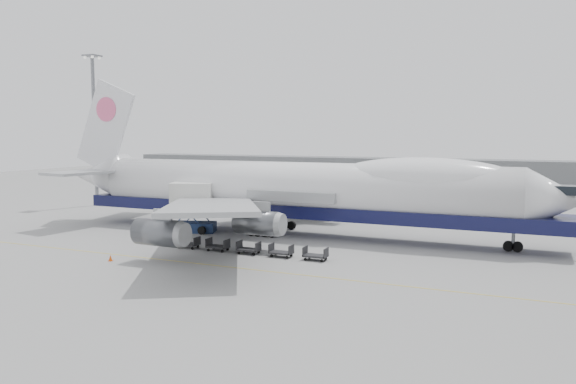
% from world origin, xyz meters
% --- Properties ---
extents(ground, '(260.00, 260.00, 0.00)m').
position_xyz_m(ground, '(0.00, 0.00, 0.00)').
color(ground, gray).
rests_on(ground, ground).
extents(apron_line, '(60.00, 0.15, 0.01)m').
position_xyz_m(apron_line, '(0.00, -6.00, 0.01)').
color(apron_line, gold).
rests_on(apron_line, ground).
extents(hangar, '(110.00, 8.00, 7.00)m').
position_xyz_m(hangar, '(-10.00, 70.00, 3.50)').
color(hangar, slate).
rests_on(hangar, ground).
extents(floodlight_mast, '(2.40, 2.40, 25.43)m').
position_xyz_m(floodlight_mast, '(-42.00, 24.00, 14.27)').
color(floodlight_mast, slate).
rests_on(floodlight_mast, ground).
extents(airliner, '(67.00, 55.30, 19.98)m').
position_xyz_m(airliner, '(0.64, 12.00, 5.62)').
color(airliner, white).
rests_on(airliner, ground).
extents(catering_truck, '(6.18, 5.13, 6.23)m').
position_xyz_m(catering_truck, '(-12.38, 8.52, 3.46)').
color(catering_truck, navy).
rests_on(catering_truck, ground).
extents(traffic_cone, '(0.41, 0.41, 0.61)m').
position_xyz_m(traffic_cone, '(-10.73, -8.47, 0.29)').
color(traffic_cone, '#DD4A0B').
rests_on(traffic_cone, ground).
extents(dolly_0, '(2.30, 1.35, 1.30)m').
position_xyz_m(dolly_0, '(-7.25, -0.19, 0.53)').
color(dolly_0, '#2D2D30').
rests_on(dolly_0, ground).
extents(dolly_1, '(2.30, 1.35, 1.30)m').
position_xyz_m(dolly_1, '(-3.57, -0.19, 0.53)').
color(dolly_1, '#2D2D30').
rests_on(dolly_1, ground).
extents(dolly_2, '(2.30, 1.35, 1.30)m').
position_xyz_m(dolly_2, '(0.10, -0.19, 0.53)').
color(dolly_2, '#2D2D30').
rests_on(dolly_2, ground).
extents(dolly_3, '(2.30, 1.35, 1.30)m').
position_xyz_m(dolly_3, '(3.78, -0.19, 0.53)').
color(dolly_3, '#2D2D30').
rests_on(dolly_3, ground).
extents(dolly_4, '(2.30, 1.35, 1.30)m').
position_xyz_m(dolly_4, '(7.46, -0.19, 0.53)').
color(dolly_4, '#2D2D30').
rests_on(dolly_4, ground).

